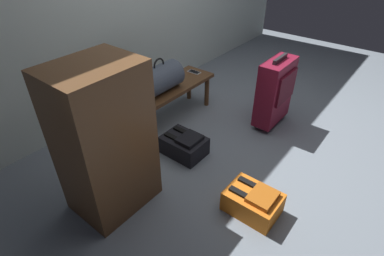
{
  "coord_description": "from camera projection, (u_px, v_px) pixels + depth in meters",
  "views": [
    {
      "loc": [
        -2.27,
        -0.94,
        1.77
      ],
      "look_at": [
        -0.55,
        0.42,
        0.25
      ],
      "focal_mm": 28.22,
      "sensor_mm": 36.0,
      "label": 1
    }
  ],
  "objects": [
    {
      "name": "ground_plane",
      "position": [
        261.0,
        140.0,
        2.95
      ],
      "size": [
        6.6,
        6.6,
        0.0
      ],
      "primitive_type": "plane",
      "color": "slate"
    },
    {
      "name": "cell_phone",
      "position": [
        194.0,
        72.0,
        3.32
      ],
      "size": [
        0.07,
        0.14,
        0.01
      ],
      "color": "silver",
      "rests_on": "bench"
    },
    {
      "name": "bench",
      "position": [
        172.0,
        90.0,
        3.1
      ],
      "size": [
        1.0,
        0.36,
        0.39
      ],
      "color": "brown",
      "rests_on": "ground"
    },
    {
      "name": "suitcase_upright_burgundy",
      "position": [
        275.0,
        91.0,
        2.97
      ],
      "size": [
        0.46,
        0.22,
        0.73
      ],
      "color": "maroon",
      "rests_on": "ground"
    },
    {
      "name": "backpack_orange",
      "position": [
        253.0,
        202.0,
        2.18
      ],
      "size": [
        0.28,
        0.38,
        0.21
      ],
      "color": "orange",
      "rests_on": "ground"
    },
    {
      "name": "backpack_dark",
      "position": [
        184.0,
        145.0,
        2.73
      ],
      "size": [
        0.28,
        0.38,
        0.21
      ],
      "color": "black",
      "rests_on": "ground"
    },
    {
      "name": "side_cabinet",
      "position": [
        105.0,
        142.0,
        2.01
      ],
      "size": [
        0.56,
        0.44,
        1.1
      ],
      "color": "brown",
      "rests_on": "ground"
    },
    {
      "name": "duffel_bag_slate",
      "position": [
        160.0,
        79.0,
        2.89
      ],
      "size": [
        0.44,
        0.26,
        0.34
      ],
      "color": "#475160",
      "rests_on": "bench"
    }
  ]
}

